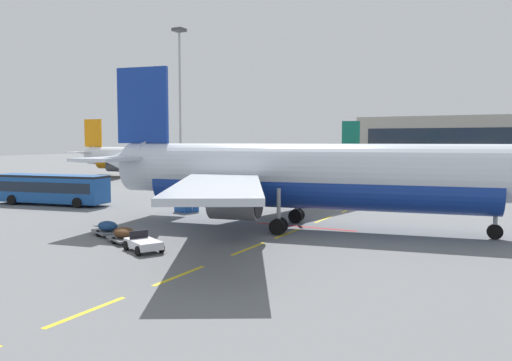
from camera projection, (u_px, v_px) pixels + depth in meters
name	position (u px, v px, depth m)	size (l,w,h in m)	color
apron_paint_markings	(360.00, 205.00, 50.99)	(8.00, 95.24, 0.01)	yellow
airliner_foreground	(307.00, 175.00, 37.03)	(34.75, 34.15, 12.20)	silver
airliner_far_center	(405.00, 155.00, 108.18)	(28.72, 27.34, 10.45)	silver
airliner_far_right	(145.00, 158.00, 90.00)	(29.25, 28.96, 10.25)	white
apron_shuttle_bus	(51.00, 187.00, 51.15)	(12.31, 4.79, 3.00)	#194C99
catering_truck	(247.00, 181.00, 59.88)	(2.70, 7.01, 3.14)	black
baggage_train	(124.00, 235.00, 32.25)	(8.32, 5.22, 1.14)	silver
uld_cargo_container	(186.00, 203.00, 46.32)	(1.96, 1.94, 1.60)	#194C9E
apron_light_mast_near	(180.00, 86.00, 83.69)	(1.80, 1.80, 24.48)	slate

